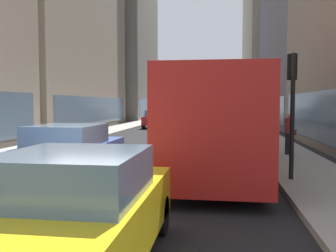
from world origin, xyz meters
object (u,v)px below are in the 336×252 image
object	(u,v)px
car_blue_hatchback	(70,153)
car_silver_sedan	(205,115)
car_yellow_taxi	(79,213)
box_truck	(202,109)
car_white_van	(173,115)
dalmatian_dog	(130,168)
traffic_light_near	(292,95)
car_red_coupe	(156,119)
car_grey_wagon	(206,114)
transit_bus	(215,116)
pedestrian_with_handbag	(289,133)

from	to	relation	value
car_blue_hatchback	car_silver_sedan	distance (m)	35.07
car_yellow_taxi	box_truck	bearing A→B (deg)	90.00
car_silver_sedan	car_white_van	bearing A→B (deg)	179.02
car_blue_hatchback	dalmatian_dog	bearing A→B (deg)	-12.19
box_truck	traffic_light_near	size ratio (longest dim) A/B	2.21
box_truck	car_red_coupe	bearing A→B (deg)	-140.57
traffic_light_near	car_white_van	bearing A→B (deg)	102.61
car_silver_sedan	car_grey_wagon	bearing A→B (deg)	90.00
car_white_van	car_grey_wagon	size ratio (longest dim) A/B	0.91
transit_bus	dalmatian_dog	distance (m)	4.41
dalmatian_dog	box_truck	bearing A→B (deg)	88.79
car_white_van	traffic_light_near	size ratio (longest dim) A/B	1.19
car_red_coupe	transit_bus	bearing A→B (deg)	-74.21
car_white_van	dalmatian_dog	size ratio (longest dim) A/B	4.19
box_truck	dalmatian_dog	bearing A→B (deg)	-91.21
car_grey_wagon	pedestrian_with_handbag	world-z (taller)	pedestrian_with_handbag
box_truck	pedestrian_with_handbag	world-z (taller)	box_truck
car_white_van	traffic_light_near	xyz separation A→B (m)	(7.70, -34.43, 1.62)
pedestrian_with_handbag	traffic_light_near	xyz separation A→B (m)	(-0.84, -4.83, 1.42)
transit_bus	car_yellow_taxi	distance (m)	8.70
car_blue_hatchback	car_grey_wagon	world-z (taller)	same
pedestrian_with_handbag	traffic_light_near	size ratio (longest dim) A/B	0.50
car_yellow_taxi	car_white_van	bearing A→B (deg)	95.66
car_white_van	car_silver_sedan	size ratio (longest dim) A/B	1.02
car_red_coupe	dalmatian_dog	distance (m)	23.68
car_silver_sedan	car_red_coupe	bearing A→B (deg)	-108.50
car_yellow_taxi	dalmatian_dog	world-z (taller)	car_yellow_taxi
transit_bus	car_grey_wagon	bearing A→B (deg)	92.50
box_truck	pedestrian_with_handbag	size ratio (longest dim) A/B	4.44
car_red_coupe	car_grey_wagon	world-z (taller)	same
car_red_coupe	car_blue_hatchback	bearing A→B (deg)	-86.03
car_silver_sedan	traffic_light_near	world-z (taller)	traffic_light_near
transit_bus	car_white_van	size ratio (longest dim) A/B	2.86
transit_bus	dalmatian_dog	xyz separation A→B (m)	(-2.16, -3.63, -1.26)
car_silver_sedan	car_blue_hatchback	bearing A→B (deg)	-93.92
car_white_van	pedestrian_with_handbag	xyz separation A→B (m)	(8.54, -29.60, 0.19)
car_blue_hatchback	car_white_van	bearing A→B (deg)	92.61
car_blue_hatchback	traffic_light_near	world-z (taller)	traffic_light_near
car_red_coupe	dalmatian_dog	xyz separation A→B (m)	(3.44, -23.43, -0.31)
car_blue_hatchback	car_grey_wagon	size ratio (longest dim) A/B	1.05
dalmatian_dog	pedestrian_with_handbag	bearing A→B (deg)	48.92
car_blue_hatchback	car_red_coupe	world-z (taller)	same
car_grey_wagon	dalmatian_dog	distance (m)	40.23
car_red_coupe	car_silver_sedan	world-z (taller)	same
car_white_van	car_yellow_taxi	xyz separation A→B (m)	(4.00, -40.33, -0.00)
transit_bus	car_red_coupe	world-z (taller)	transit_bus
box_truck	car_blue_hatchback	bearing A→B (deg)	-95.21
car_silver_sedan	pedestrian_with_handbag	xyz separation A→B (m)	(4.54, -29.54, 0.19)
car_grey_wagon	car_red_coupe	bearing A→B (deg)	-103.40
box_truck	car_white_van	bearing A→B (deg)	114.60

